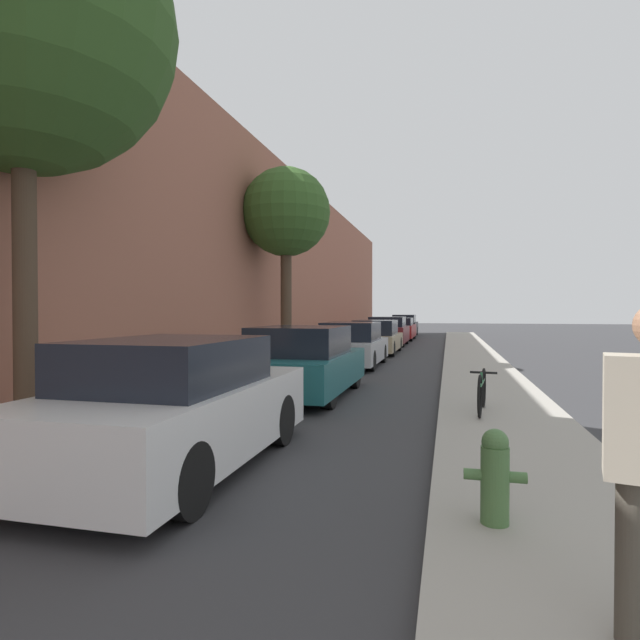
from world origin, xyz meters
TOP-DOWN VIEW (x-y plane):
  - ground_plane at (0.00, 16.00)m, footprint 120.00×120.00m
  - sidewalk_left at (-2.90, 16.00)m, footprint 2.00×52.00m
  - sidewalk_right at (2.90, 16.00)m, footprint 2.00×52.00m
  - building_facade_left at (-4.25, 16.00)m, footprint 0.70×52.00m
  - parked_car_white at (-0.86, 6.11)m, footprint 1.78×3.98m
  - parked_car_teal at (-0.87, 11.18)m, footprint 1.91×4.14m
  - parked_car_silver at (-0.92, 17.06)m, footprint 1.81×4.20m
  - parked_car_champagne at (-0.86, 22.18)m, footprint 1.81×4.58m
  - parked_car_maroon at (-0.96, 27.22)m, footprint 1.91×3.99m
  - parked_car_red at (-0.89, 32.27)m, footprint 1.87×4.48m
  - parked_car_black at (-0.97, 37.52)m, footprint 1.70×4.02m
  - street_tree_near at (-3.33, 6.60)m, footprint 3.93×3.93m
  - street_tree_far at (-2.83, 16.17)m, footprint 2.73×2.73m
  - fire_hydrant at (2.40, 5.14)m, footprint 0.46×0.21m
  - bicycle at (2.58, 9.66)m, footprint 0.44×1.61m

SIDE VIEW (x-z plane):
  - ground_plane at x=0.00m, z-range 0.00..0.00m
  - sidewalk_left at x=-2.90m, z-range 0.00..0.12m
  - sidewalk_right at x=2.90m, z-range 0.00..0.12m
  - bicycle at x=2.58m, z-range 0.13..0.79m
  - fire_hydrant at x=2.40m, z-range 0.13..0.86m
  - parked_car_champagne at x=-0.86m, z-range -0.04..1.33m
  - parked_car_red at x=-0.89m, z-range -0.02..1.32m
  - parked_car_silver at x=-0.92m, z-range -0.04..1.35m
  - parked_car_teal at x=-0.87m, z-range -0.04..1.40m
  - parked_car_white at x=-0.86m, z-range -0.04..1.42m
  - parked_car_maroon at x=-0.96m, z-range -0.03..1.43m
  - parked_car_black at x=-0.97m, z-range -0.04..1.44m
  - building_facade_left at x=-4.25m, z-range 0.00..7.24m
  - street_tree_far at x=-2.83m, z-range 1.72..7.77m
  - street_tree_near at x=-3.33m, z-range 1.82..9.20m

